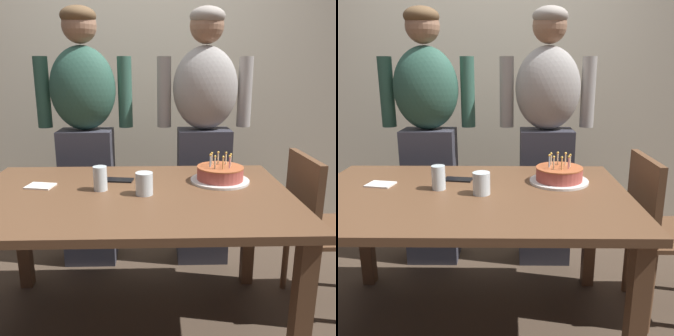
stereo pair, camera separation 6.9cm
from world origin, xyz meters
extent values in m
plane|color=#47382B|center=(0.00, 0.00, 0.00)|extent=(10.00, 10.00, 0.00)
cube|color=beige|center=(0.00, 1.55, 1.30)|extent=(5.20, 0.10, 2.60)
cube|color=brown|center=(0.00, 0.00, 0.72)|extent=(1.50, 0.96, 0.03)
cube|color=brown|center=(0.68, -0.41, 0.35)|extent=(0.07, 0.07, 0.70)
cube|color=brown|center=(-0.68, 0.41, 0.35)|extent=(0.07, 0.07, 0.70)
cube|color=brown|center=(0.68, 0.41, 0.35)|extent=(0.07, 0.07, 0.70)
cylinder|color=white|center=(0.45, 0.16, 0.75)|extent=(0.30, 0.30, 0.01)
cylinder|color=#B24C42|center=(0.45, 0.16, 0.78)|extent=(0.23, 0.23, 0.06)
cylinder|color=#B75B33|center=(0.45, 0.16, 0.82)|extent=(0.24, 0.24, 0.01)
cylinder|color=#EAB266|center=(0.45, 0.11, 0.85)|extent=(0.01, 0.01, 0.06)
sphere|color=#F9C64C|center=(0.45, 0.11, 0.88)|extent=(0.01, 0.01, 0.01)
cylinder|color=pink|center=(0.49, 0.13, 0.85)|extent=(0.01, 0.01, 0.06)
sphere|color=#F9C64C|center=(0.49, 0.13, 0.88)|extent=(0.01, 0.01, 0.01)
cylinder|color=beige|center=(0.50, 0.17, 0.85)|extent=(0.01, 0.01, 0.06)
sphere|color=#F9C64C|center=(0.50, 0.17, 0.88)|extent=(0.01, 0.01, 0.01)
cylinder|color=beige|center=(0.48, 0.20, 0.85)|extent=(0.01, 0.01, 0.06)
sphere|color=#F9C64C|center=(0.48, 0.20, 0.88)|extent=(0.01, 0.01, 0.01)
cylinder|color=beige|center=(0.44, 0.21, 0.85)|extent=(0.01, 0.01, 0.06)
sphere|color=#F9C64C|center=(0.44, 0.21, 0.88)|extent=(0.01, 0.01, 0.01)
cylinder|color=beige|center=(0.41, 0.20, 0.85)|extent=(0.01, 0.01, 0.06)
sphere|color=#F9C64C|center=(0.41, 0.20, 0.88)|extent=(0.01, 0.01, 0.01)
cylinder|color=#93B7DB|center=(0.39, 0.16, 0.85)|extent=(0.01, 0.01, 0.06)
sphere|color=#F9C64C|center=(0.39, 0.16, 0.88)|extent=(0.01, 0.01, 0.01)
cylinder|color=beige|center=(0.41, 0.12, 0.85)|extent=(0.01, 0.01, 0.06)
sphere|color=#F9C64C|center=(0.41, 0.12, 0.88)|extent=(0.01, 0.01, 0.01)
cylinder|color=silver|center=(0.07, -0.03, 0.79)|extent=(0.08, 0.08, 0.10)
cylinder|color=silver|center=(-0.14, 0.04, 0.80)|extent=(0.07, 0.07, 0.12)
cube|color=black|center=(-0.07, 0.19, 0.74)|extent=(0.15, 0.09, 0.01)
cube|color=white|center=(-0.44, 0.10, 0.74)|extent=(0.14, 0.12, 0.01)
cube|color=#33333D|center=(-0.33, 0.73, 0.46)|extent=(0.34, 0.23, 0.92)
ellipsoid|color=#2D5647|center=(-0.33, 0.73, 1.18)|extent=(0.41, 0.27, 0.52)
sphere|color=#936B51|center=(-0.33, 0.73, 1.55)|extent=(0.21, 0.21, 0.21)
ellipsoid|color=brown|center=(-0.33, 0.71, 1.60)|extent=(0.21, 0.21, 0.12)
cylinder|color=#2D5647|center=(-0.07, 0.76, 1.15)|extent=(0.09, 0.09, 0.44)
cylinder|color=#2D5647|center=(-0.59, 0.76, 1.15)|extent=(0.09, 0.09, 0.44)
cube|color=#33333D|center=(0.44, 0.73, 0.46)|extent=(0.34, 0.23, 0.92)
ellipsoid|color=#9E9993|center=(0.44, 0.73, 1.18)|extent=(0.41, 0.27, 0.52)
sphere|color=#936B51|center=(0.44, 0.73, 1.55)|extent=(0.21, 0.21, 0.21)
ellipsoid|color=gray|center=(0.44, 0.71, 1.60)|extent=(0.21, 0.21, 0.12)
cylinder|color=#9E9993|center=(0.70, 0.76, 1.15)|extent=(0.09, 0.09, 0.44)
cylinder|color=#9E9993|center=(0.18, 0.76, 1.15)|extent=(0.09, 0.09, 0.44)
cube|color=brown|center=(0.88, 0.16, 0.67)|extent=(0.04, 0.40, 0.40)
cylinder|color=brown|center=(0.89, -0.02, 0.23)|extent=(0.04, 0.04, 0.45)
cylinder|color=brown|center=(0.89, 0.34, 0.23)|extent=(0.04, 0.04, 0.45)
camera|label=1|loc=(0.13, -1.59, 1.29)|focal=38.60mm
camera|label=2|loc=(0.20, -1.59, 1.29)|focal=38.60mm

